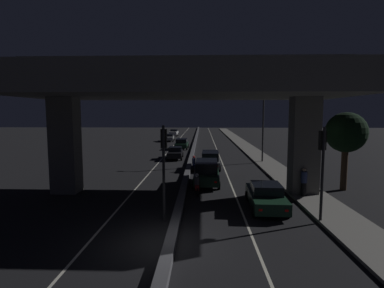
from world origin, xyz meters
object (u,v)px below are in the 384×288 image
(car_black_lead_oncoming, at_px, (175,153))
(pedestrian_on_sidewalk, at_px, (304,182))
(traffic_light_right_of_median, at_px, (322,158))
(car_dark_green_second_oncoming, at_px, (182,144))
(car_grey_third, at_px, (210,160))
(motorcycle_blue_filtering_mid, at_px, (194,164))
(traffic_light_left_of_median, at_px, (164,156))
(car_silver_third_oncoming, at_px, (169,138))
(car_white_fourth_oncoming, at_px, (174,133))
(street_lamp, at_px, (261,117))
(motorcycle_red_filtering_near, at_px, (197,185))
(car_dark_green_lead, at_px, (266,196))
(car_dark_green_second, at_px, (207,172))

(car_black_lead_oncoming, relative_size, pedestrian_on_sidewalk, 2.41)
(traffic_light_right_of_median, height_order, car_dark_green_second_oncoming, traffic_light_right_of_median)
(car_grey_third, xyz_separation_m, motorcycle_blue_filtering_mid, (-1.61, -1.11, -0.29))
(traffic_light_left_of_median, relative_size, traffic_light_right_of_median, 1.01)
(car_silver_third_oncoming, relative_size, car_white_fourth_oncoming, 1.02)
(traffic_light_left_of_median, height_order, car_white_fourth_oncoming, traffic_light_left_of_median)
(traffic_light_right_of_median, xyz_separation_m, car_silver_third_oncoming, (-12.37, 42.96, -2.56))
(street_lamp, distance_m, motorcycle_blue_filtering_mid, 9.83)
(car_dark_green_second_oncoming, bearing_deg, pedestrian_on_sidewalk, 21.63)
(traffic_light_left_of_median, xyz_separation_m, car_dark_green_second_oncoming, (-1.19, 30.53, -2.50))
(pedestrian_on_sidewalk, bearing_deg, traffic_light_left_of_median, -152.89)
(car_dark_green_second_oncoming, bearing_deg, street_lamp, 39.09)
(motorcycle_red_filtering_near, bearing_deg, traffic_light_right_of_median, -133.53)
(car_dark_green_lead, distance_m, pedestrian_on_sidewalk, 3.65)
(street_lamp, xyz_separation_m, car_dark_green_second_oncoming, (-9.52, 12.31, -4.25))
(traffic_light_left_of_median, xyz_separation_m, car_grey_third, (2.74, 14.36, -2.43))
(traffic_light_left_of_median, height_order, car_black_lead_oncoming, traffic_light_left_of_median)
(car_silver_third_oncoming, height_order, motorcycle_blue_filtering_mid, motorcycle_blue_filtering_mid)
(car_white_fourth_oncoming, bearing_deg, traffic_light_right_of_median, 15.11)
(car_black_lead_oncoming, bearing_deg, traffic_light_left_of_median, 2.73)
(car_dark_green_second_oncoming, height_order, car_white_fourth_oncoming, car_white_fourth_oncoming)
(car_dark_green_second, relative_size, car_black_lead_oncoming, 0.99)
(motorcycle_red_filtering_near, bearing_deg, car_silver_third_oncoming, 4.68)
(street_lamp, distance_m, car_black_lead_oncoming, 10.89)
(car_dark_green_second, height_order, motorcycle_red_filtering_near, car_dark_green_second)
(traffic_light_left_of_median, relative_size, pedestrian_on_sidewalk, 2.69)
(car_black_lead_oncoming, bearing_deg, motorcycle_red_filtering_near, 9.53)
(street_lamp, distance_m, car_silver_third_oncoming, 28.23)
(car_black_lead_oncoming, bearing_deg, car_dark_green_second_oncoming, 178.52)
(car_dark_green_second_oncoming, xyz_separation_m, car_white_fourth_oncoming, (-3.58, 25.43, -0.02))
(car_dark_green_second, xyz_separation_m, car_black_lead_oncoming, (-3.57, 12.99, -0.25))
(car_white_fourth_oncoming, bearing_deg, car_grey_third, 12.63)
(car_dark_green_second, xyz_separation_m, car_white_fourth_oncoming, (-7.04, 48.15, -0.15))
(traffic_light_left_of_median, distance_m, traffic_light_right_of_median, 7.85)
(car_dark_green_second_oncoming, xyz_separation_m, car_silver_third_oncoming, (-3.34, 12.44, -0.11))
(car_grey_third, height_order, motorcycle_blue_filtering_mid, car_grey_third)
(street_lamp, xyz_separation_m, car_white_fourth_oncoming, (-13.11, 37.74, -4.27))
(car_grey_third, xyz_separation_m, car_black_lead_oncoming, (-4.04, 6.44, -0.19))
(traffic_light_left_of_median, bearing_deg, motorcycle_blue_filtering_mid, 85.12)
(car_black_lead_oncoming, xyz_separation_m, car_dark_green_second_oncoming, (0.11, 9.73, 0.12))
(traffic_light_right_of_median, xyz_separation_m, car_dark_green_second_oncoming, (-9.03, 30.53, -2.46))
(street_lamp, xyz_separation_m, car_dark_green_second, (-6.07, -10.41, -4.12))
(car_black_lead_oncoming, bearing_deg, street_lamp, 74.18)
(motorcycle_red_filtering_near, bearing_deg, street_lamp, -31.72)
(car_grey_third, relative_size, motorcycle_blue_filtering_mid, 2.25)
(car_black_lead_oncoming, xyz_separation_m, car_silver_third_oncoming, (-3.23, 22.17, 0.01))
(traffic_light_right_of_median, height_order, car_grey_third, traffic_light_right_of_median)
(traffic_light_right_of_median, bearing_deg, car_white_fourth_oncoming, 102.71)
(street_lamp, relative_size, car_grey_third, 2.04)
(traffic_light_right_of_median, xyz_separation_m, car_black_lead_oncoming, (-9.14, 20.80, -2.58))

